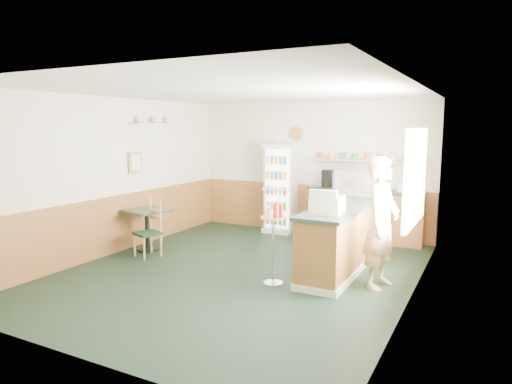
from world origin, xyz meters
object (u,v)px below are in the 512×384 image
Objects in this scene: drinks_fridge at (281,188)px; cash_register at (327,205)px; display_case at (358,184)px; cafe_table at (147,222)px; cafe_chair at (150,225)px; shopkeeper at (381,223)px; condiment_stand at (273,233)px.

drinks_fridge is 4.23× the size of cash_register.
cafe_table is at bearing -157.66° from display_case.
cash_register is (0.00, -1.59, -0.10)m from display_case.
cash_register is at bearing 19.61° from cafe_chair.
shopkeeper is 2.24× the size of cafe_table.
condiment_stand is 1.11× the size of cafe_chair.
drinks_fridge is 2.20m from display_case.
cafe_table is at bearing 99.26° from shopkeeper.
drinks_fridge reaches higher than cafe_chair.
drinks_fridge reaches higher than cafe_table.
cafe_chair is (-3.84, -0.23, -0.38)m from shopkeeper.
drinks_fridge is 3.57m from shopkeeper.
cash_register is 0.54× the size of cafe_table.
drinks_fridge is 2.28× the size of cafe_table.
cash_register reaches higher than condiment_stand.
cash_register is 3.20m from cafe_chair.
shopkeeper is 1.48m from condiment_stand.
cash_register is 0.43× the size of cafe_chair.
shopkeeper is 3.86m from cafe_chair.
cafe_chair is (-2.49, 0.34, -0.21)m from condiment_stand.
cafe_table is (-2.75, 0.55, -0.21)m from condiment_stand.
drinks_fridge is 2.33× the size of display_case.
shopkeeper is (0.70, 0.21, -0.23)m from cash_register.
drinks_fridge is at bearing 84.41° from cafe_chair.
drinks_fridge is at bearing 58.61° from cafe_table.
drinks_fridge is at bearing 151.26° from display_case.
cafe_chair is at bearing 102.49° from shopkeeper.
shopkeeper is at bearing 12.80° from cash_register.
drinks_fridge reaches higher than cash_register.
cash_register is at bearing -54.13° from drinks_fridge.
cafe_chair is at bearing 172.28° from condiment_stand.
drinks_fridge is 1.83× the size of cafe_chair.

